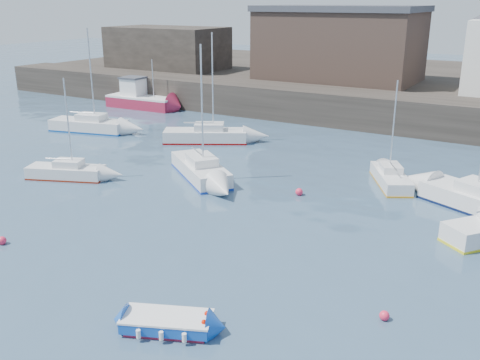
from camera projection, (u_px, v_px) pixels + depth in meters
The scene contains 15 objects.
water at pixel (79, 305), 20.14m from camera, with size 220.00×220.00×0.00m, color #2D4760.
quay_wall at pixel (368, 110), 48.28m from camera, with size 90.00×5.00×3.00m, color #28231E.
land_strip at pixel (415, 85), 63.03m from camera, with size 90.00×32.00×2.80m, color #28231E.
warehouse at pixel (340, 43), 56.05m from camera, with size 16.40×10.40×7.60m.
bldg_west at pixel (167, 48), 66.19m from camera, with size 14.00×8.00×5.00m.
blue_dinghy at pixel (167, 322), 18.50m from camera, with size 3.40×2.45×0.60m.
fishing_boat at pixel (141, 98), 56.89m from camera, with size 7.89×3.25×5.15m.
sailboat_a at pixel (66, 172), 34.36m from camera, with size 5.18×3.31×6.44m.
sailboat_b at pixel (200, 169), 34.56m from camera, with size 6.49×5.68×8.46m.
sailboat_e at pixel (89, 125), 46.67m from camera, with size 7.12×3.74×8.75m.
sailboat_f at pixel (391, 177), 33.22m from camera, with size 3.75×5.07×6.40m.
sailboat_h at pixel (206, 135), 43.17m from camera, with size 6.86×5.14×8.59m.
buoy_near at pixel (3, 244), 25.19m from camera, with size 0.40×0.40×0.40m, color #F8294D.
buoy_mid at pixel (384, 320), 19.24m from camera, with size 0.37×0.37×0.37m, color #F8294D.
buoy_far at pixel (299, 195), 31.53m from camera, with size 0.44×0.44×0.44m, color #F8294D.
Camera 1 is at (14.10, -12.10, 10.92)m, focal length 40.00 mm.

